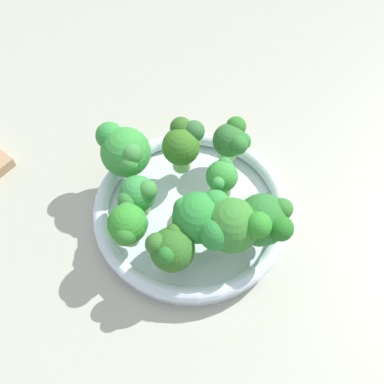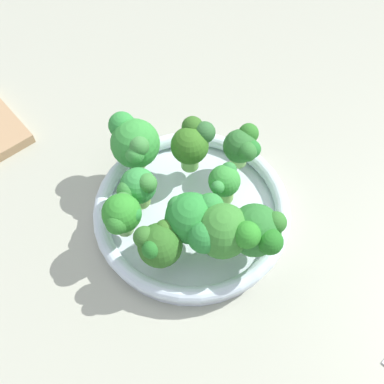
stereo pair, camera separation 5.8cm
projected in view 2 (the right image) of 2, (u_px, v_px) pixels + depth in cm
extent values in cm
cube|color=#A7AA96|center=(217.00, 217.00, 65.47)|extent=(130.00, 130.00, 2.50)
cylinder|color=silver|center=(192.00, 216.00, 63.19)|extent=(24.73, 24.73, 1.59)
torus|color=silver|center=(192.00, 209.00, 61.72)|extent=(25.76, 25.76, 1.94)
cylinder|color=#93CE69|center=(239.00, 158.00, 63.98)|extent=(2.30, 2.30, 1.92)
sphere|color=#30712F|center=(240.00, 146.00, 61.96)|extent=(4.52, 4.52, 4.52)
sphere|color=#26792C|center=(252.00, 149.00, 60.96)|extent=(2.40, 2.40, 2.40)
sphere|color=#30742F|center=(247.00, 152.00, 60.41)|extent=(2.60, 2.60, 2.60)
sphere|color=#2D7525|center=(249.00, 133.00, 61.67)|extent=(2.71, 2.71, 2.71)
cylinder|color=#81B753|center=(140.00, 197.00, 60.37)|extent=(2.62, 2.62, 2.08)
sphere|color=green|center=(138.00, 186.00, 58.26)|extent=(4.58, 4.58, 4.58)
sphere|color=#3B8538|center=(147.00, 183.00, 56.98)|extent=(2.49, 2.49, 2.49)
sphere|color=#368636|center=(128.00, 191.00, 57.43)|extent=(2.73, 2.73, 2.73)
cylinder|color=#83BB4E|center=(191.00, 232.00, 57.31)|extent=(2.18, 2.18, 2.51)
sphere|color=#2B8B35|center=(191.00, 218.00, 54.62)|extent=(6.09, 6.09, 6.09)
sphere|color=#2D8229|center=(207.00, 223.00, 53.87)|extent=(3.65, 3.65, 3.65)
sphere|color=#2F8A38|center=(210.00, 207.00, 54.32)|extent=(3.39, 3.39, 3.39)
sphere|color=#2E8637|center=(178.00, 207.00, 54.28)|extent=(2.62, 2.62, 2.62)
cylinder|color=#A1DA71|center=(137.00, 158.00, 64.00)|extent=(2.71, 2.71, 1.85)
sphere|color=green|center=(135.00, 143.00, 61.48)|extent=(6.50, 6.50, 6.50)
sphere|color=#2F8E39|center=(122.00, 125.00, 61.49)|extent=(3.58, 3.58, 3.58)
sphere|color=#3F873D|center=(139.00, 146.00, 59.12)|extent=(2.68, 2.68, 2.68)
sphere|color=green|center=(135.00, 154.00, 59.45)|extent=(2.61, 2.61, 2.61)
cylinder|color=#86C460|center=(190.00, 160.00, 63.32)|extent=(2.39, 2.39, 2.67)
sphere|color=#357120|center=(190.00, 146.00, 60.86)|extent=(4.96, 4.96, 4.96)
sphere|color=#316621|center=(192.00, 127.00, 60.83)|extent=(2.85, 2.85, 2.85)
sphere|color=#316832|center=(203.00, 132.00, 60.40)|extent=(2.83, 2.83, 2.83)
cylinder|color=#80C151|center=(221.00, 245.00, 56.24)|extent=(2.26, 2.26, 2.65)
sphere|color=#388330|center=(222.00, 231.00, 53.41)|extent=(6.40, 6.40, 6.40)
sphere|color=#2E8E27|center=(245.00, 236.00, 51.19)|extent=(3.07, 3.07, 3.07)
sphere|color=#2B8836|center=(204.00, 237.00, 52.49)|extent=(3.83, 3.83, 3.83)
cylinder|color=#A1D668|center=(161.00, 255.00, 55.94)|extent=(2.53, 2.53, 1.79)
sphere|color=#2E6821|center=(160.00, 245.00, 53.79)|extent=(5.20, 5.20, 5.20)
sphere|color=#356C22|center=(165.00, 230.00, 53.59)|extent=(2.37, 2.37, 2.37)
sphere|color=#247225|center=(151.00, 249.00, 51.94)|extent=(2.15, 2.15, 2.15)
sphere|color=#326C27|center=(144.00, 237.00, 52.93)|extent=(2.58, 2.58, 2.58)
cylinder|color=#99CA74|center=(124.00, 225.00, 57.94)|extent=(2.12, 2.12, 2.35)
sphere|color=#308E2A|center=(122.00, 213.00, 55.67)|extent=(4.76, 4.76, 4.76)
sphere|color=#298632|center=(133.00, 214.00, 55.18)|extent=(2.20, 2.20, 2.20)
sphere|color=#3A7E36|center=(123.00, 200.00, 56.36)|extent=(2.53, 2.53, 2.53)
sphere|color=#31812B|center=(117.00, 223.00, 54.64)|extent=(2.76, 2.76, 2.76)
cylinder|color=#7CB759|center=(252.00, 243.00, 56.66)|extent=(2.76, 2.76, 2.18)
sphere|color=#2C762E|center=(255.00, 230.00, 54.08)|extent=(6.18, 6.18, 6.18)
sphere|color=#31762A|center=(276.00, 222.00, 52.99)|extent=(2.55, 2.55, 2.55)
sphere|color=#227020|center=(270.00, 242.00, 51.88)|extent=(2.99, 2.99, 2.99)
cylinder|color=#84C857|center=(224.00, 194.00, 60.47)|extent=(2.72, 2.72, 2.36)
sphere|color=green|center=(225.00, 182.00, 58.40)|extent=(4.04, 4.04, 4.04)
sphere|color=#318439|center=(229.00, 170.00, 58.45)|extent=(2.03, 2.03, 2.03)
sphere|color=#378B3E|center=(218.00, 187.00, 56.83)|extent=(1.67, 1.67, 1.67)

